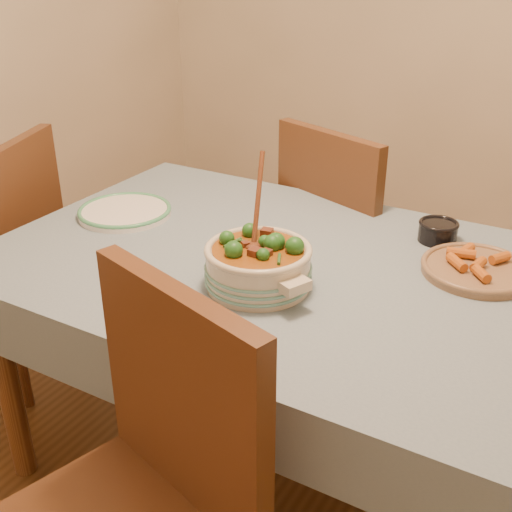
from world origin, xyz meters
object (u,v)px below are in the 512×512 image
at_px(fried_plate, 477,267).
at_px(chair_far, 346,239).
at_px(chair_near, 139,502).
at_px(chair_left, 5,250).
at_px(white_plate, 125,211).
at_px(dining_table, 289,292).
at_px(condiment_bowl, 438,230).
at_px(stew_casserole, 258,262).

xyz_separation_m(fried_plate, chair_far, (-0.54, 0.44, -0.22)).
distance_m(chair_near, chair_left, 1.38).
bearing_deg(white_plate, chair_left, -170.38).
bearing_deg(fried_plate, chair_near, -113.70).
xyz_separation_m(dining_table, condiment_bowl, (0.31, 0.35, 0.13)).
xyz_separation_m(fried_plate, chair_near, (-0.41, -0.93, -0.21)).
distance_m(condiment_bowl, chair_near, 1.14).
distance_m(dining_table, chair_left, 1.14).
distance_m(white_plate, condiment_bowl, 0.98).
distance_m(white_plate, fried_plate, 1.09).
bearing_deg(chair_left, chair_far, 102.99).
bearing_deg(white_plate, stew_casserole, -17.65).
distance_m(stew_casserole, chair_near, 0.64).
bearing_deg(white_plate, condiment_bowl, 18.45).
bearing_deg(chair_near, white_plate, 147.64).
height_order(fried_plate, chair_left, chair_left).
bearing_deg(stew_casserole, fried_plate, 36.40).
height_order(dining_table, chair_near, chair_near).
xyz_separation_m(dining_table, chair_left, (-1.14, -0.05, -0.12)).
relative_size(stew_casserole, chair_left, 0.37).
bearing_deg(chair_near, stew_casserole, 113.04).
bearing_deg(fried_plate, condiment_bowl, 134.11).
height_order(dining_table, chair_far, chair_far).
relative_size(chair_far, chair_left, 1.03).
height_order(dining_table, chair_left, chair_left).
relative_size(dining_table, white_plate, 5.02).
distance_m(chair_far, chair_left, 1.26).
height_order(stew_casserole, condiment_bowl, stew_casserole).
bearing_deg(dining_table, stew_casserole, -93.44).
bearing_deg(chair_left, stew_casserole, 64.79).
xyz_separation_m(white_plate, fried_plate, (1.08, 0.16, 0.01)).
distance_m(dining_table, chair_far, 0.64).
height_order(white_plate, condiment_bowl, condiment_bowl).
bearing_deg(dining_table, condiment_bowl, 47.87).
relative_size(dining_table, stew_casserole, 4.78).
distance_m(white_plate, chair_left, 0.57).
bearing_deg(white_plate, dining_table, -3.33).
relative_size(condiment_bowl, chair_far, 0.15).
bearing_deg(white_plate, chair_far, 47.87).
relative_size(white_plate, chair_far, 0.34).
height_order(dining_table, white_plate, white_plate).
xyz_separation_m(stew_casserole, condiment_bowl, (0.32, 0.50, -0.03)).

